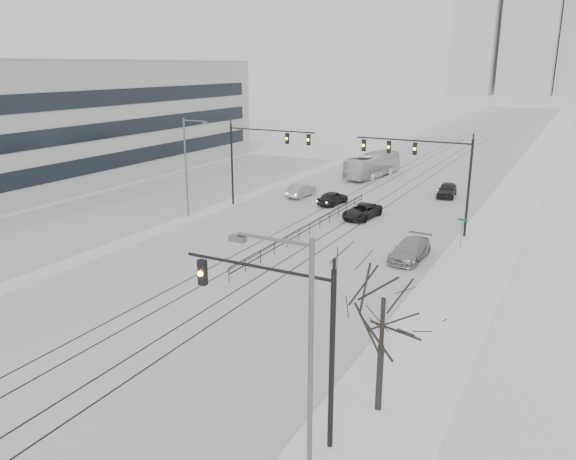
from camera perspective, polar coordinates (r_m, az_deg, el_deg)
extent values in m
cube|color=silver|center=(73.93, 12.43, 5.55)|extent=(22.00, 260.00, 0.02)
cube|color=white|center=(71.60, 22.89, 4.35)|extent=(5.00, 260.00, 0.16)
cube|color=gray|center=(71.84, 20.95, 4.58)|extent=(0.10, 260.00, 0.12)
cube|color=silver|center=(61.26, -12.79, 3.32)|extent=(14.00, 60.00, 0.03)
cube|color=black|center=(56.28, 4.27, 2.54)|extent=(0.10, 180.00, 0.01)
cube|color=black|center=(55.75, 5.58, 2.38)|extent=(0.10, 180.00, 0.01)
cube|color=black|center=(54.92, 7.90, 2.08)|extent=(0.10, 180.00, 0.01)
cube|color=black|center=(54.48, 9.28, 1.90)|extent=(0.10, 180.00, 0.01)
cube|color=beige|center=(73.13, -24.13, 9.95)|extent=(20.00, 62.00, 14.00)
cube|color=black|center=(65.59, -18.58, 9.92)|extent=(0.08, 58.00, 12.00)
cube|color=silver|center=(72.84, -24.79, 15.44)|extent=(20.20, 62.20, 0.12)
cube|color=#A1A7B1|center=(274.90, 18.56, 18.58)|extent=(18.00, 18.00, 55.00)
cube|color=#A1A7B1|center=(280.33, 23.72, 19.77)|extent=(22.00, 22.00, 72.00)
cylinder|color=black|center=(20.14, 4.47, -13.42)|extent=(0.20, 0.20, 7.00)
cylinder|color=black|center=(20.08, -3.22, -3.72)|extent=(6.00, 0.12, 0.12)
cube|color=black|center=(21.57, -8.68, -4.28)|extent=(0.32, 0.24, 1.00)
sphere|color=orange|center=(21.47, -8.90, -4.39)|extent=(0.22, 0.22, 0.22)
cylinder|color=black|center=(46.73, 17.86, 3.91)|extent=(0.20, 0.20, 8.00)
cylinder|color=black|center=(47.16, 12.52, 8.87)|extent=(9.50, 0.12, 0.12)
cube|color=black|center=(48.50, 7.71, 8.53)|extent=(0.32, 0.24, 1.00)
sphere|color=orange|center=(48.37, 7.65, 8.52)|extent=(0.22, 0.22, 0.22)
cube|color=black|center=(47.80, 10.21, 8.31)|extent=(0.32, 0.24, 1.00)
sphere|color=orange|center=(47.66, 10.16, 8.29)|extent=(0.22, 0.22, 0.22)
cube|color=black|center=(47.18, 12.77, 8.06)|extent=(0.32, 0.24, 1.00)
sphere|color=orange|center=(47.05, 12.72, 8.04)|extent=(0.22, 0.22, 0.22)
cylinder|color=black|center=(56.20, -5.71, 6.63)|extent=(0.20, 0.20, 8.00)
cylinder|color=black|center=(53.35, -1.72, 10.09)|extent=(9.00, 0.12, 0.12)
cube|color=black|center=(51.63, 2.10, 9.14)|extent=(0.32, 0.24, 1.00)
sphere|color=orange|center=(51.50, 2.03, 9.13)|extent=(0.22, 0.22, 0.22)
cube|color=black|center=(52.62, -0.08, 9.29)|extent=(0.32, 0.24, 1.00)
sphere|color=orange|center=(52.49, -0.16, 9.28)|extent=(0.22, 0.22, 0.22)
cylinder|color=#595B60|center=(17.07, 2.28, -15.45)|extent=(0.16, 0.16, 9.00)
cylinder|color=#595B60|center=(15.77, -1.48, -0.96)|extent=(2.40, 0.10, 0.10)
cube|color=#595B60|center=(16.41, -5.13, -0.87)|extent=(0.50, 0.25, 0.18)
cylinder|color=#595B60|center=(51.90, -10.32, 6.19)|extent=(0.16, 0.16, 9.00)
cylinder|color=#595B60|center=(50.60, -9.48, 10.89)|extent=(2.40, 0.10, 0.10)
cube|color=#595B60|center=(49.90, -8.36, 10.69)|extent=(0.50, 0.25, 0.18)
cylinder|color=black|center=(23.35, 9.27, -14.76)|extent=(0.26, 0.26, 3.00)
cylinder|color=black|center=(22.28, 9.54, -9.79)|extent=(0.18, 0.18, 2.50)
cube|color=black|center=(46.20, 2.23, 0.67)|extent=(0.06, 24.00, 0.06)
cube|color=black|center=(46.31, 2.23, 0.19)|extent=(0.06, 24.00, 0.06)
cylinder|color=#595B60|center=(44.48, 17.21, -0.37)|extent=(0.06, 0.06, 2.40)
cube|color=#0C4C19|center=(44.19, 17.33, 0.99)|extent=(0.70, 0.04, 0.18)
imported|color=black|center=(56.40, 4.57, 3.27)|extent=(2.15, 4.24, 1.38)
imported|color=gray|center=(59.59, 1.35, 4.03)|extent=(1.75, 4.26, 1.37)
imported|color=black|center=(51.58, 7.52, 1.89)|extent=(2.71, 4.97, 1.32)
imported|color=#95969C|center=(41.25, 12.29, -2.00)|extent=(2.20, 5.04, 1.44)
imported|color=black|center=(61.95, 15.85, 3.94)|extent=(2.20, 4.55, 1.50)
imported|color=silver|center=(71.03, 8.58, 6.50)|extent=(3.99, 10.66, 2.90)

